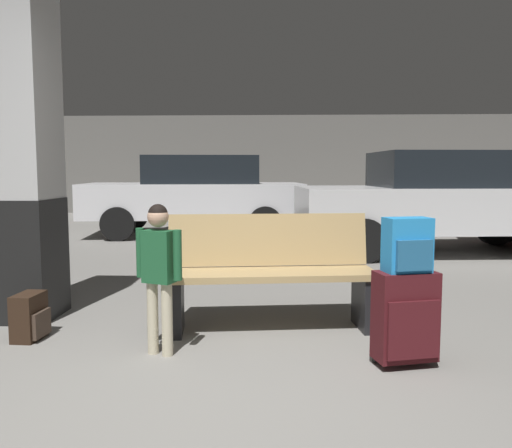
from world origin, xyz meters
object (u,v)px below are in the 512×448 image
(structural_pillar, at_px, (18,150))
(backpack_dark_floor, at_px, (30,317))
(bench, at_px, (271,272))
(child, at_px, (159,263))
(backpack_bright, at_px, (408,246))
(parked_car_far, at_px, (196,193))
(parked_car_near, at_px, (440,199))
(suitcase, at_px, (406,317))

(structural_pillar, xyz_separation_m, backpack_dark_floor, (0.33, -0.59, -1.23))
(bench, relative_size, child, 1.63)
(bench, xyz_separation_m, backpack_bright, (0.86, -0.80, 0.33))
(backpack_bright, bearing_deg, parked_car_far, 109.09)
(child, bearing_deg, parked_car_near, 54.96)
(parked_car_far, xyz_separation_m, parked_car_near, (3.99, -2.10, 0.00))
(structural_pillar, height_order, parked_car_far, structural_pillar)
(bench, height_order, suitcase, bench)
(bench, bearing_deg, parked_car_far, 104.02)
(structural_pillar, bearing_deg, bench, -6.13)
(bench, xyz_separation_m, parked_car_near, (2.48, 3.93, 0.36))
(parked_car_near, bearing_deg, child, -125.04)
(bench, height_order, parked_car_far, parked_car_far)
(parked_car_near, bearing_deg, suitcase, -108.89)
(child, relative_size, parked_car_near, 0.24)
(child, height_order, backpack_dark_floor, child)
(child, bearing_deg, bench, 41.49)
(structural_pillar, relative_size, suitcase, 4.67)
(backpack_dark_floor, bearing_deg, suitcase, -9.44)
(backpack_dark_floor, distance_m, parked_car_far, 6.44)
(parked_car_far, bearing_deg, structural_pillar, -95.65)
(parked_car_far, height_order, parked_car_near, same)
(backpack_bright, xyz_separation_m, parked_car_near, (1.62, 4.74, 0.03))
(suitcase, bearing_deg, child, 174.49)
(structural_pillar, relative_size, parked_car_far, 0.66)
(parked_car_near, bearing_deg, backpack_dark_floor, -134.56)
(child, distance_m, parked_car_far, 6.73)
(backpack_bright, bearing_deg, parked_car_near, 71.12)
(parked_car_far, bearing_deg, parked_car_near, -27.80)
(backpack_dark_floor, bearing_deg, parked_car_near, 45.44)
(bench, bearing_deg, parked_car_near, 57.77)
(suitcase, height_order, child, child)
(bench, distance_m, child, 1.00)
(structural_pillar, relative_size, child, 2.78)
(child, xyz_separation_m, backpack_dark_floor, (-1.02, 0.28, -0.46))
(structural_pillar, height_order, suitcase, structural_pillar)
(child, distance_m, backpack_dark_floor, 1.16)
(backpack_bright, height_order, backpack_dark_floor, backpack_bright)
(child, bearing_deg, structural_pillar, 147.11)
(child, bearing_deg, parked_car_far, 96.60)
(child, height_order, parked_car_far, parked_car_far)
(parked_car_near, bearing_deg, backpack_bright, -108.88)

